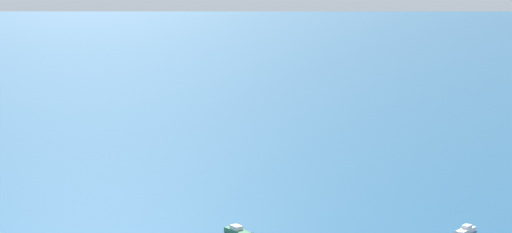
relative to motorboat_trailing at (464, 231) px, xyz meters
The scene contains 2 objects.
motorboat_trailing is the anchor object (origin of this frame).
motorboat_outer_ring_a 41.52m from the motorboat_trailing, 80.53° to the left, with size 7.64×5.09×2.19m.
Camera 1 is at (-112.09, 22.09, 49.41)m, focal length 63.95 mm.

